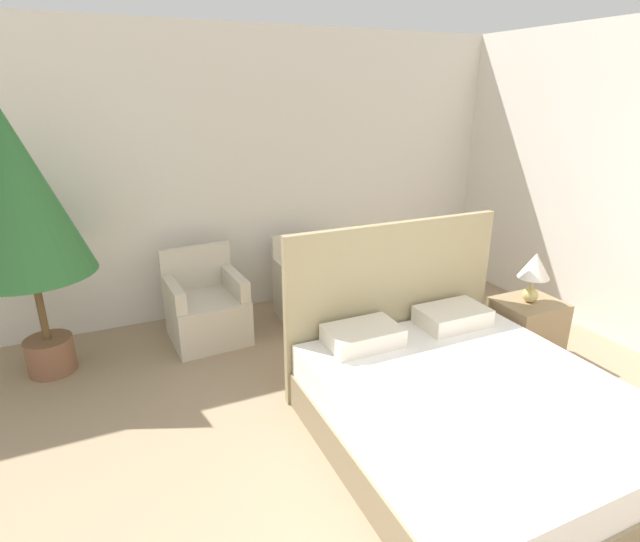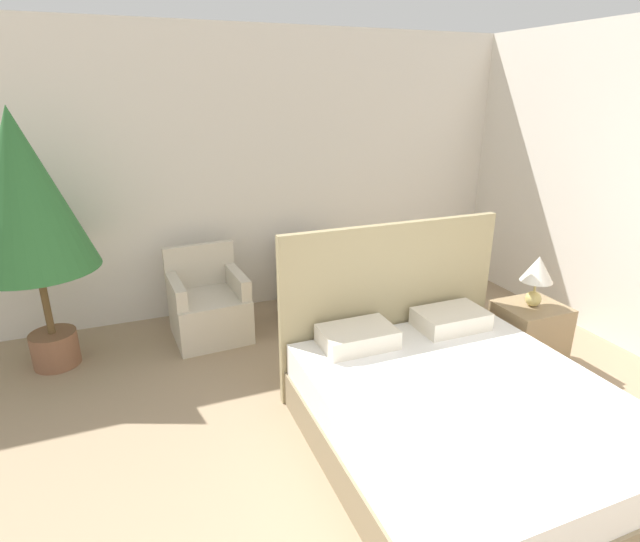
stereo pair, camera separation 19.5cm
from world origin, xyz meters
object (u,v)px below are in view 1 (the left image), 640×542
at_px(armchair_near_window_left, 207,312).
at_px(armchair_near_window_right, 313,293).
at_px(potted_palm, 18,200).
at_px(bed, 466,408).
at_px(nightstand, 525,331).
at_px(table_lamp, 534,269).

height_order(armchair_near_window_left, armchair_near_window_right, same).
bearing_deg(armchair_near_window_right, potted_palm, -178.54).
distance_m(bed, nightstand, 1.44).
bearing_deg(bed, armchair_near_window_right, 92.92).
distance_m(potted_palm, table_lamp, 4.18).
height_order(bed, armchair_near_window_right, bed).
bearing_deg(nightstand, armchair_near_window_left, 147.75).
relative_size(potted_palm, nightstand, 3.88).
relative_size(bed, armchair_near_window_left, 2.41).
relative_size(bed, potted_palm, 0.95).
height_order(bed, nightstand, bed).
bearing_deg(table_lamp, nightstand, 23.05).
distance_m(nightstand, table_lamp, 0.58).
distance_m(bed, table_lamp, 1.53).
bearing_deg(armchair_near_window_right, bed, -86.69).
bearing_deg(armchair_near_window_left, nightstand, -35.58).
relative_size(armchair_near_window_left, nightstand, 1.53).
xyz_separation_m(bed, potted_palm, (-2.60, 2.23, 1.20)).
height_order(armchair_near_window_right, potted_palm, potted_palm).
xyz_separation_m(potted_palm, nightstand, (3.85, -1.52, -1.21)).
bearing_deg(armchair_near_window_left, potted_palm, 178.61).
relative_size(armchair_near_window_left, armchair_near_window_right, 1.00).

